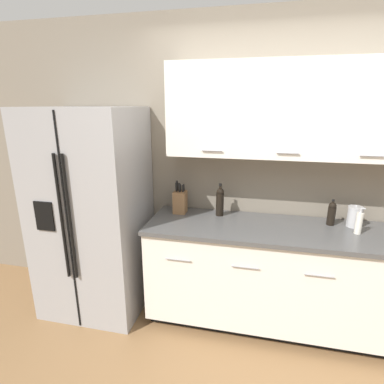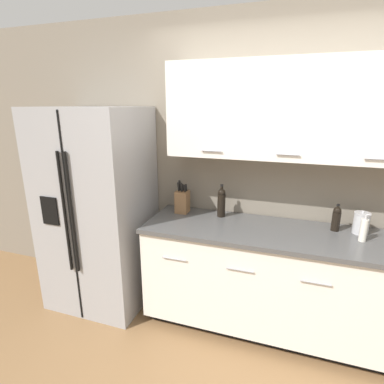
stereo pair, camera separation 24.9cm
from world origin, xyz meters
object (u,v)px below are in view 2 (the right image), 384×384
Objects in this scene: wine_bottle at (221,202)px; soap_dispenser at (364,230)px; refrigerator at (98,209)px; knife_block at (182,201)px; steel_canister at (361,223)px; oil_bottle at (336,218)px.

soap_dispenser is (1.08, -0.16, -0.05)m from wine_bottle.
refrigerator is 2.20m from soap_dispenser.
knife_block is 1.45m from steel_canister.
oil_bottle reaches higher than soap_dispenser.
steel_canister is at bearing -0.26° from knife_block.
refrigerator is at bearing -174.51° from steel_canister.
refrigerator reaches higher than steel_canister.
refrigerator is 1.14m from wine_bottle.
steel_canister is (1.09, -0.02, -0.05)m from wine_bottle.
refrigerator is 0.79m from knife_block.
wine_bottle is (1.11, 0.23, 0.12)m from refrigerator.
wine_bottle is at bearing 171.57° from soap_dispenser.
wine_bottle reaches higher than steel_canister.
soap_dispenser is at bearing -6.00° from knife_block.
refrigerator is at bearing -174.08° from oil_bottle.
knife_block is 1.01× the size of wine_bottle.
oil_bottle is at bearing 138.98° from soap_dispenser.
wine_bottle is at bearing 179.20° from steel_canister.
wine_bottle is at bearing 1.36° from knife_block.
refrigerator is 2.22m from steel_canister.
oil_bottle is (0.92, -0.02, -0.03)m from wine_bottle.
knife_block reaches higher than oil_bottle.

